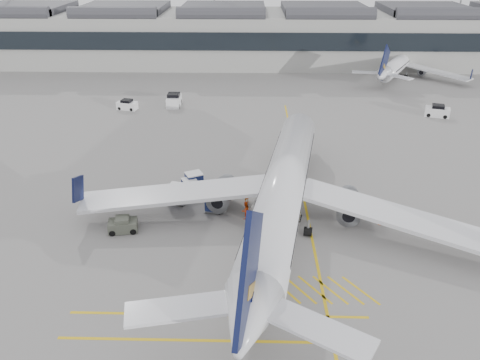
{
  "coord_description": "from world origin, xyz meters",
  "views": [
    {
      "loc": [
        4.2,
        -36.09,
        24.37
      ],
      "look_at": [
        3.24,
        4.1,
        4.0
      ],
      "focal_mm": 35.0,
      "sensor_mm": 36.0,
      "label": 1
    }
  ],
  "objects_px": {
    "belt_loader": "(270,214)",
    "airliner_main": "(283,191)",
    "ramp_agent_a": "(247,194)",
    "pushback_tug": "(123,225)",
    "ramp_agent_b": "(245,210)",
    "baggage_cart_a": "(214,203)"
  },
  "relations": [
    {
      "from": "belt_loader",
      "to": "airliner_main",
      "type": "bearing_deg",
      "value": -3.66
    },
    {
      "from": "baggage_cart_a",
      "to": "pushback_tug",
      "type": "xyz_separation_m",
      "value": [
        -8.32,
        -3.92,
        -0.31
      ]
    },
    {
      "from": "ramp_agent_a",
      "to": "ramp_agent_b",
      "type": "bearing_deg",
      "value": -144.36
    },
    {
      "from": "belt_loader",
      "to": "baggage_cart_a",
      "type": "height_order",
      "value": "belt_loader"
    },
    {
      "from": "airliner_main",
      "to": "baggage_cart_a",
      "type": "relative_size",
      "value": 21.77
    },
    {
      "from": "ramp_agent_a",
      "to": "pushback_tug",
      "type": "height_order",
      "value": "ramp_agent_a"
    },
    {
      "from": "ramp_agent_b",
      "to": "pushback_tug",
      "type": "distance_m",
      "value": 11.82
    },
    {
      "from": "airliner_main",
      "to": "ramp_agent_b",
      "type": "distance_m",
      "value": 4.31
    },
    {
      "from": "airliner_main",
      "to": "belt_loader",
      "type": "height_order",
      "value": "airliner_main"
    },
    {
      "from": "airliner_main",
      "to": "belt_loader",
      "type": "relative_size",
      "value": 8.0
    },
    {
      "from": "ramp_agent_b",
      "to": "pushback_tug",
      "type": "height_order",
      "value": "ramp_agent_b"
    },
    {
      "from": "airliner_main",
      "to": "ramp_agent_a",
      "type": "height_order",
      "value": "airliner_main"
    },
    {
      "from": "airliner_main",
      "to": "belt_loader",
      "type": "distance_m",
      "value": 3.0
    },
    {
      "from": "airliner_main",
      "to": "baggage_cart_a",
      "type": "bearing_deg",
      "value": 175.02
    },
    {
      "from": "belt_loader",
      "to": "ramp_agent_b",
      "type": "xyz_separation_m",
      "value": [
        -2.38,
        0.11,
        0.32
      ]
    },
    {
      "from": "airliner_main",
      "to": "ramp_agent_a",
      "type": "distance_m",
      "value": 5.62
    },
    {
      "from": "baggage_cart_a",
      "to": "belt_loader",
      "type": "bearing_deg",
      "value": -4.37
    },
    {
      "from": "belt_loader",
      "to": "pushback_tug",
      "type": "distance_m",
      "value": 14.13
    },
    {
      "from": "belt_loader",
      "to": "pushback_tug",
      "type": "bearing_deg",
      "value": -157.25
    },
    {
      "from": "ramp_agent_a",
      "to": "pushback_tug",
      "type": "relative_size",
      "value": 0.64
    },
    {
      "from": "baggage_cart_a",
      "to": "airliner_main",
      "type": "bearing_deg",
      "value": -4.64
    },
    {
      "from": "ramp_agent_a",
      "to": "pushback_tug",
      "type": "bearing_deg",
      "value": 154.14
    }
  ]
}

